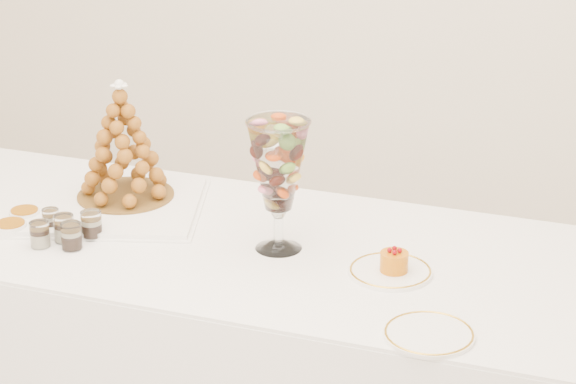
% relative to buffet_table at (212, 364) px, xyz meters
% --- Properties ---
extents(buffet_table, '(2.17, 0.94, 0.81)m').
position_rel_buffet_table_xyz_m(buffet_table, '(0.00, 0.00, 0.00)').
color(buffet_table, white).
rests_on(buffet_table, ground).
extents(lace_tray, '(0.69, 0.60, 0.02)m').
position_rel_buffet_table_xyz_m(lace_tray, '(-0.38, 0.06, 0.42)').
color(lace_tray, white).
rests_on(lace_tray, buffet_table).
extents(macaron_vase, '(0.17, 0.17, 0.36)m').
position_rel_buffet_table_xyz_m(macaron_vase, '(0.21, 0.01, 0.64)').
color(macaron_vase, white).
rests_on(macaron_vase, buffet_table).
extents(cake_plate, '(0.22, 0.22, 0.01)m').
position_rel_buffet_table_xyz_m(cake_plate, '(0.54, -0.03, 0.41)').
color(cake_plate, white).
rests_on(cake_plate, buffet_table).
extents(spare_plate, '(0.21, 0.21, 0.01)m').
position_rel_buffet_table_xyz_m(spare_plate, '(0.71, -0.31, 0.41)').
color(spare_plate, white).
rests_on(spare_plate, buffet_table).
extents(verrine_a, '(0.05, 0.05, 0.06)m').
position_rel_buffet_table_xyz_m(verrine_a, '(-0.43, -0.12, 0.44)').
color(verrine_a, white).
rests_on(verrine_a, buffet_table).
extents(verrine_b, '(0.06, 0.06, 0.08)m').
position_rel_buffet_table_xyz_m(verrine_b, '(-0.36, -0.17, 0.45)').
color(verrine_b, white).
rests_on(verrine_b, buffet_table).
extents(verrine_c, '(0.07, 0.07, 0.08)m').
position_rel_buffet_table_xyz_m(verrine_c, '(-0.30, -0.12, 0.45)').
color(verrine_c, white).
rests_on(verrine_c, buffet_table).
extents(verrine_d, '(0.06, 0.06, 0.07)m').
position_rel_buffet_table_xyz_m(verrine_d, '(-0.40, -0.22, 0.44)').
color(verrine_d, white).
rests_on(verrine_d, buffet_table).
extents(verrine_e, '(0.07, 0.07, 0.08)m').
position_rel_buffet_table_xyz_m(verrine_e, '(-0.31, -0.21, 0.45)').
color(verrine_e, white).
rests_on(verrine_e, buffet_table).
extents(ramekin_back, '(0.09, 0.09, 0.03)m').
position_rel_buffet_table_xyz_m(ramekin_back, '(-0.55, -0.08, 0.42)').
color(ramekin_back, white).
rests_on(ramekin_back, buffet_table).
extents(ramekin_front, '(0.09, 0.09, 0.03)m').
position_rel_buffet_table_xyz_m(ramekin_front, '(-0.53, -0.18, 0.42)').
color(ramekin_front, white).
rests_on(ramekin_front, buffet_table).
extents(croquembouche, '(0.30, 0.30, 0.36)m').
position_rel_buffet_table_xyz_m(croquembouche, '(-0.34, 0.14, 0.60)').
color(croquembouche, brown).
rests_on(croquembouche, lace_tray).
extents(mousse_cake, '(0.07, 0.07, 0.06)m').
position_rel_buffet_table_xyz_m(mousse_cake, '(0.54, -0.03, 0.44)').
color(mousse_cake, '#C86709').
rests_on(mousse_cake, cake_plate).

